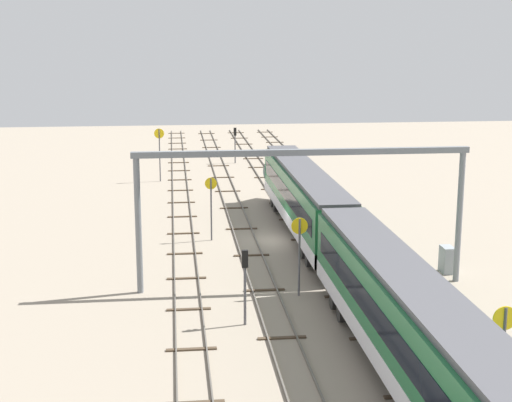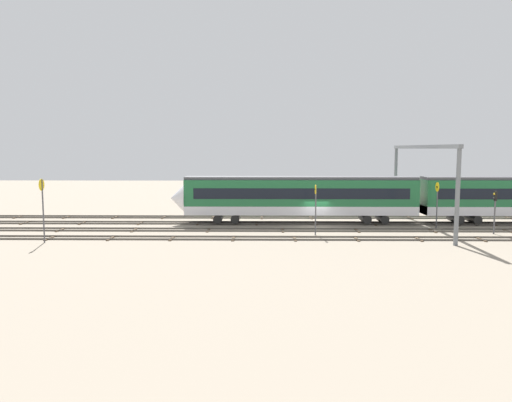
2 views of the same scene
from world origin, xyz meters
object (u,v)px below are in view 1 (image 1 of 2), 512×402
train (401,319)px  speed_sign_distant_end (503,346)px  overhead_gantry (303,182)px  speed_sign_far_trackside (159,147)px  speed_sign_mid_trackside (299,245)px  speed_sign_near_foreground (211,200)px  signal_light_trackside_approach (245,276)px  signal_light_trackside_departure (235,140)px  relay_cabinet (447,260)px

train → speed_sign_distant_end: size_ratio=16.05×
overhead_gantry → speed_sign_far_trackside: (34.08, 8.71, -2.74)m
overhead_gantry → speed_sign_mid_trackside: (-1.53, 0.43, -3.27)m
train → overhead_gantry: size_ratio=3.86×
speed_sign_near_foreground → train: bearing=-163.5°
signal_light_trackside_approach → speed_sign_near_foreground: bearing=2.9°
signal_light_trackside_approach → signal_light_trackside_departure: (49.96, -3.69, 0.08)m
signal_light_trackside_approach → signal_light_trackside_departure: signal_light_trackside_departure is taller
speed_sign_near_foreground → speed_sign_far_trackside: (23.14, 3.96, 0.56)m
speed_sign_distant_end → signal_light_trackside_approach: 14.06m
train → signal_light_trackside_approach: train is taller
overhead_gantry → speed_sign_distant_end: overhead_gantry is taller
speed_sign_near_foreground → relay_cabinet: speed_sign_near_foreground is taller
train → speed_sign_mid_trackside: size_ratio=16.48×
speed_sign_near_foreground → signal_light_trackside_approach: 16.58m
speed_sign_mid_trackside → signal_light_trackside_departure: (45.86, -0.21, -0.30)m
speed_sign_near_foreground → relay_cabinet: 17.10m
signal_light_trackside_approach → signal_light_trackside_departure: bearing=-4.2°
train → signal_light_trackside_departure: 56.77m
speed_sign_far_trackside → signal_light_trackside_departure: bearing=-39.6°
train → relay_cabinet: (14.09, -7.32, -1.82)m
speed_sign_far_trackside → relay_cabinet: bearing=-150.7°
train → overhead_gantry: 13.08m
speed_sign_distant_end → relay_cabinet: bearing=-14.3°
speed_sign_mid_trackside → signal_light_trackside_departure: speed_sign_mid_trackside is taller
overhead_gantry → train: bearing=-170.1°
signal_light_trackside_approach → speed_sign_distant_end: bearing=-141.6°
speed_sign_far_trackside → speed_sign_near_foreground: bearing=-170.3°
speed_sign_far_trackside → speed_sign_distant_end: (-50.71, -13.52, -0.45)m
train → speed_sign_near_foreground: train is taller
overhead_gantry → speed_sign_mid_trackside: bearing=164.3°
train → signal_light_trackside_departure: bearing=2.4°
speed_sign_mid_trackside → relay_cabinet: size_ratio=2.74×
overhead_gantry → speed_sign_near_foreground: overhead_gantry is taller
speed_sign_distant_end → speed_sign_mid_trackside: bearing=19.2°
train → overhead_gantry: overhead_gantry is taller
speed_sign_far_trackside → signal_light_trackside_departure: size_ratio=1.31×
train → speed_sign_near_foreground: bearing=16.5°
overhead_gantry → signal_light_trackside_approach: overhead_gantry is taller
speed_sign_near_foreground → speed_sign_far_trackside: size_ratio=0.86×
speed_sign_near_foreground → speed_sign_mid_trackside: speed_sign_near_foreground is taller
speed_sign_mid_trackside → speed_sign_far_trackside: 36.56m
overhead_gantry → signal_light_trackside_departure: size_ratio=4.75×
overhead_gantry → speed_sign_distant_end: bearing=-163.8°
speed_sign_mid_trackside → speed_sign_distant_end: 15.99m
train → speed_sign_distant_end: (-4.25, -2.65, 0.43)m
relay_cabinet → speed_sign_distant_end: bearing=165.7°
train → relay_cabinet: 15.98m
signal_light_trackside_approach → signal_light_trackside_departure: 50.10m
train → signal_light_trackside_approach: (6.76, 6.08, -0.03)m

